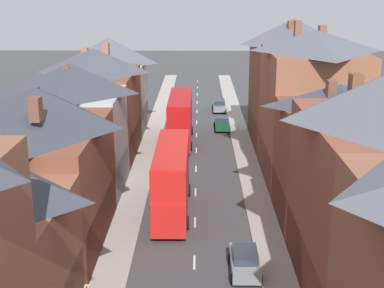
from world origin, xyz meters
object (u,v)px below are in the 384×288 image
object	(u,v)px
double_decker_bus_lead	(180,118)
car_near_blue	(245,261)
car_near_silver	(219,105)
double_decker_bus_mid_street	(172,178)
car_parked_left_a	(222,123)
car_mid_black	(184,109)

from	to	relation	value
double_decker_bus_lead	car_near_blue	size ratio (longest dim) A/B	2.73
car_near_silver	double_decker_bus_mid_street	bearing A→B (deg)	-98.14
car_near_silver	car_parked_left_a	size ratio (longest dim) A/B	1.04
double_decker_bus_lead	car_mid_black	size ratio (longest dim) A/B	2.82
double_decker_bus_lead	car_mid_black	xyz separation A→B (m)	(0.01, 13.49, -2.01)
car_near_silver	car_mid_black	xyz separation A→B (m)	(-4.90, -1.89, -0.02)
double_decker_bus_mid_street	car_near_blue	bearing A→B (deg)	-61.74
car_near_silver	car_mid_black	bearing A→B (deg)	-158.87
double_decker_bus_lead	double_decker_bus_mid_street	world-z (taller)	same
double_decker_bus_lead	double_decker_bus_mid_street	xyz separation A→B (m)	(0.00, -18.94, 0.00)
car_near_silver	car_mid_black	distance (m)	5.25
double_decker_bus_mid_street	car_near_blue	size ratio (longest dim) A/B	2.73
car_near_silver	car_parked_left_a	bearing A→B (deg)	-90.00
car_parked_left_a	car_mid_black	distance (m)	9.30
double_decker_bus_mid_street	car_mid_black	xyz separation A→B (m)	(0.01, 32.43, -2.01)
double_decker_bus_lead	double_decker_bus_mid_street	bearing A→B (deg)	-90.00
car_parked_left_a	double_decker_bus_lead	bearing A→B (deg)	-131.33
car_near_blue	car_near_silver	size ratio (longest dim) A/B	0.92
car_near_blue	car_mid_black	world-z (taller)	car_near_blue
car_near_blue	car_parked_left_a	size ratio (longest dim) A/B	0.95
car_mid_black	car_near_blue	bearing A→B (deg)	-83.28
double_decker_bus_lead	car_mid_black	bearing A→B (deg)	89.96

